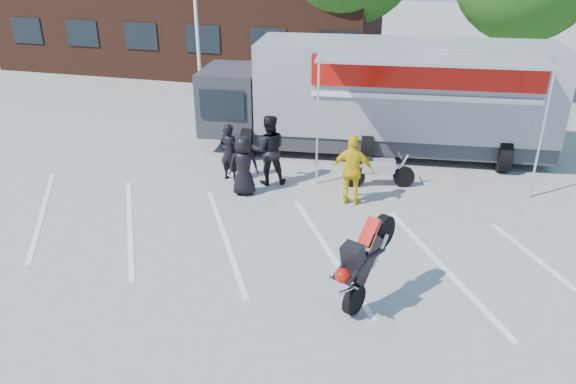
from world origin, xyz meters
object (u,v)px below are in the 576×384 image
at_px(parked_motorcycle, 378,186).
at_px(spectator_leather_b, 230,152).
at_px(transporter_truck, 383,152).
at_px(spectator_leather_a, 244,166).
at_px(spectator_leather_c, 269,150).
at_px(spectator_hivis, 353,171).
at_px(stunt_bike_rider, 372,299).

relative_size(parked_motorcycle, spectator_leather_b, 1.21).
relative_size(transporter_truck, spectator_leather_a, 6.69).
bearing_deg(spectator_leather_a, transporter_truck, -146.79).
xyz_separation_m(parked_motorcycle, spectator_leather_a, (-3.38, -1.36, 0.80)).
distance_m(parked_motorcycle, spectator_leather_c, 3.14).
height_order(transporter_truck, spectator_hivis, spectator_hivis).
relative_size(stunt_bike_rider, spectator_leather_b, 1.18).
bearing_deg(stunt_bike_rider, spectator_leather_c, 150.27).
bearing_deg(spectator_leather_a, parked_motorcycle, -176.37).
bearing_deg(stunt_bike_rider, spectator_leather_a, 159.31).
distance_m(parked_motorcycle, spectator_leather_b, 4.18).
height_order(parked_motorcycle, spectator_leather_b, spectator_leather_b).
xyz_separation_m(parked_motorcycle, spectator_hivis, (-0.56, -1.22, 0.91)).
xyz_separation_m(parked_motorcycle, stunt_bike_rider, (0.46, -5.19, 0.00)).
relative_size(transporter_truck, parked_motorcycle, 5.47).
bearing_deg(spectator_leather_a, spectator_leather_c, -135.01).
bearing_deg(parked_motorcycle, spectator_leather_a, 97.21).
distance_m(transporter_truck, parked_motorcycle, 2.68).
relative_size(spectator_leather_b, spectator_hivis, 0.89).
bearing_deg(spectator_hivis, spectator_leather_c, -17.56).
bearing_deg(spectator_leather_b, stunt_bike_rider, 144.81).
bearing_deg(spectator_leather_c, spectator_leather_b, -17.89).
xyz_separation_m(parked_motorcycle, spectator_leather_c, (-2.95, -0.50, 0.97)).
distance_m(spectator_leather_c, spectator_hivis, 2.49).
height_order(transporter_truck, stunt_bike_rider, transporter_truck).
xyz_separation_m(stunt_bike_rider, spectator_leather_b, (-4.52, 4.63, 0.81)).
xyz_separation_m(transporter_truck, spectator_hivis, (-0.39, -3.90, 0.91)).
xyz_separation_m(stunt_bike_rider, spectator_leather_c, (-3.41, 4.69, 0.97)).
bearing_deg(spectator_leather_b, parked_motorcycle, -161.63).
xyz_separation_m(parked_motorcycle, spectator_leather_b, (-4.06, -0.56, 0.81)).
xyz_separation_m(spectator_leather_b, spectator_leather_c, (1.11, 0.06, 0.16)).
bearing_deg(stunt_bike_rider, transporter_truck, 118.83).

